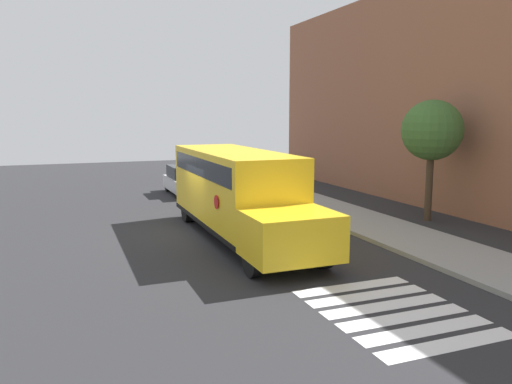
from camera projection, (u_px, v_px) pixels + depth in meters
ground_plane at (203, 232)px, 18.73m from camera, size 60.00×60.00×0.00m
sidewalk_strip at (352, 218)px, 21.05m from camera, size 44.00×3.00×0.15m
building_backdrop at (479, 94)px, 22.57m from camera, size 32.00×4.00×10.62m
crosswalk_stripes at (394, 311)px, 11.22m from camera, size 4.00×3.20×0.01m
school_bus at (237, 189)px, 17.79m from camera, size 9.92×2.57×3.09m
parked_car at (186, 180)px, 27.66m from camera, size 4.08×1.86×1.57m
tree_near_sidewalk at (432, 131)px, 20.29m from camera, size 2.47×2.47×4.99m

